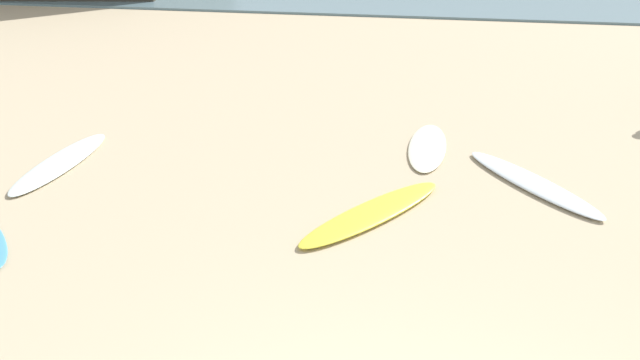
# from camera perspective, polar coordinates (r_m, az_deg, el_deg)

# --- Properties ---
(surfboard_1) EXTENTS (1.92, 2.30, 0.09)m
(surfboard_1) POSITION_cam_1_polar(r_m,az_deg,el_deg) (9.17, 19.00, -0.22)
(surfboard_1) COLOR white
(surfboard_1) RESTS_ON ground_plane
(surfboard_3) EXTENTS (0.67, 2.13, 0.06)m
(surfboard_3) POSITION_cam_1_polar(r_m,az_deg,el_deg) (10.09, 9.92, 3.06)
(surfboard_3) COLOR #F0EECC
(surfboard_3) RESTS_ON ground_plane
(surfboard_4) EXTENTS (1.92, 2.36, 0.09)m
(surfboard_4) POSITION_cam_1_polar(r_m,az_deg,el_deg) (7.90, 4.94, -3.01)
(surfboard_4) COLOR yellow
(surfboard_4) RESTS_ON ground_plane
(surfboard_7) EXTENTS (0.60, 2.43, 0.07)m
(surfboard_7) POSITION_cam_1_polar(r_m,az_deg,el_deg) (10.15, -22.85, 1.55)
(surfboard_7) COLOR white
(surfboard_7) RESTS_ON ground_plane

